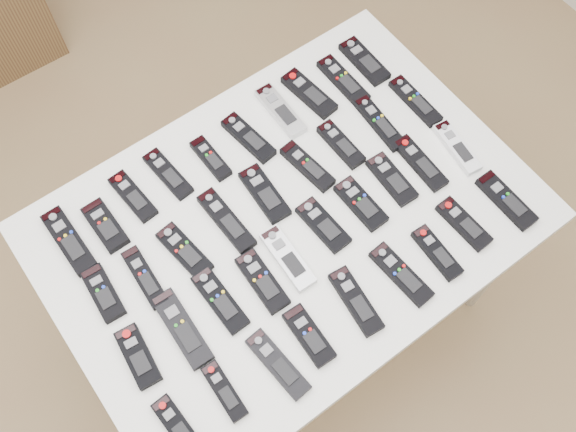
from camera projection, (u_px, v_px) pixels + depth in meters
ground at (281, 321)px, 2.37m from camera, size 4.00×4.00×0.00m
table at (288, 228)px, 1.74m from camera, size 1.25×0.88×0.78m
remote_0 at (69, 241)px, 1.64m from camera, size 0.06×0.20×0.02m
remote_1 at (105, 226)px, 1.66m from camera, size 0.06×0.15×0.02m
remote_2 at (133, 196)px, 1.70m from camera, size 0.06×0.17×0.02m
remote_3 at (168, 174)px, 1.73m from camera, size 0.06×0.17×0.02m
remote_4 at (211, 158)px, 1.75m from camera, size 0.05×0.14×0.02m
remote_5 at (248, 138)px, 1.78m from camera, size 0.07×0.18×0.02m
remote_6 at (280, 111)px, 1.82m from camera, size 0.06×0.19×0.02m
remote_7 at (309, 93)px, 1.84m from camera, size 0.08×0.19×0.02m
remote_8 at (343, 81)px, 1.86m from camera, size 0.05×0.19×0.02m
remote_9 at (364, 61)px, 1.90m from camera, size 0.06×0.18×0.02m
remote_10 at (103, 293)px, 1.58m from camera, size 0.07×0.15×0.02m
remote_11 at (145, 277)px, 1.60m from camera, size 0.05×0.18×0.02m
remote_12 at (185, 251)px, 1.63m from camera, size 0.08×0.17×0.02m
remote_13 at (226, 221)px, 1.67m from camera, size 0.06×0.20×0.02m
remote_14 at (265, 194)px, 1.70m from camera, size 0.07×0.18×0.02m
remote_15 at (307, 166)px, 1.74m from camera, size 0.07×0.18×0.02m
remote_16 at (341, 144)px, 1.77m from camera, size 0.05×0.16×0.02m
remote_17 at (379, 123)px, 1.80m from camera, size 0.06×0.19×0.02m
remote_18 at (415, 101)px, 1.83m from camera, size 0.05×0.19×0.02m
remote_19 at (138, 356)px, 1.52m from camera, size 0.07×0.16×0.02m
remote_20 at (182, 328)px, 1.55m from camera, size 0.07×0.21×0.02m
remote_21 at (220, 300)px, 1.58m from camera, size 0.06×0.18×0.02m
remote_22 at (262, 281)px, 1.60m from camera, size 0.06×0.17×0.02m
remote_23 at (288, 258)px, 1.62m from camera, size 0.06×0.19×0.02m
remote_24 at (323, 225)px, 1.67m from camera, size 0.07×0.16×0.02m
remote_25 at (361, 204)px, 1.69m from camera, size 0.06×0.16×0.02m
remote_26 at (392, 179)px, 1.72m from camera, size 0.07×0.16×0.02m
remote_27 at (420, 163)px, 1.75m from camera, size 0.06×0.18×0.02m
remote_28 at (457, 147)px, 1.77m from camera, size 0.07×0.18×0.02m
remote_29 at (178, 427)px, 1.45m from camera, size 0.05×0.16×0.02m
remote_30 at (224, 391)px, 1.48m from camera, size 0.05×0.15×0.02m
remote_31 at (278, 364)px, 1.51m from camera, size 0.07×0.19×0.02m
remote_32 at (309, 336)px, 1.54m from camera, size 0.06×0.16×0.02m
remote_33 at (356, 301)px, 1.57m from camera, size 0.07×0.19×0.02m
remote_34 at (401, 274)px, 1.61m from camera, size 0.06×0.19×0.02m
remote_35 at (437, 253)px, 1.63m from camera, size 0.05×0.16×0.02m
remote_36 at (464, 224)px, 1.67m from camera, size 0.06×0.16×0.02m
remote_37 at (506, 200)px, 1.69m from camera, size 0.05×0.18×0.02m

